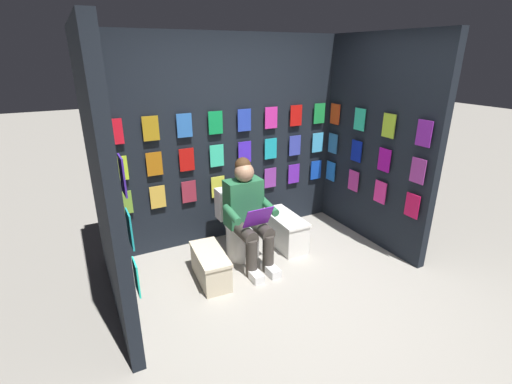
{
  "coord_description": "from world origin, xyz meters",
  "views": [
    {
      "loc": [
        1.7,
        2.22,
        2.22
      ],
      "look_at": [
        0.05,
        -0.94,
        0.85
      ],
      "focal_mm": 25.61,
      "sensor_mm": 36.0,
      "label": 1
    }
  ],
  "objects": [
    {
      "name": "ground_plane",
      "position": [
        0.0,
        0.0,
        0.0
      ],
      "size": [
        30.0,
        30.0,
        0.0
      ],
      "primitive_type": "plane",
      "color": "#9E998E"
    },
    {
      "name": "display_wall_back",
      "position": [
        -0.0,
        -1.76,
        1.22
      ],
      "size": [
        3.03,
        0.14,
        2.44
      ],
      "color": "black",
      "rests_on": "ground"
    },
    {
      "name": "comic_longbox_far",
      "position": [
        0.62,
        -0.86,
        0.16
      ],
      "size": [
        0.33,
        0.65,
        0.32
      ],
      "rotation": [
        0.0,
        0.0,
        -0.08
      ],
      "color": "beige",
      "rests_on": "ground"
    },
    {
      "name": "comic_longbox_near",
      "position": [
        -0.45,
        -1.14,
        0.19
      ],
      "size": [
        0.32,
        0.7,
        0.39
      ],
      "rotation": [
        0.0,
        0.0,
        -0.02
      ],
      "color": "white",
      "rests_on": "ground"
    },
    {
      "name": "display_wall_left",
      "position": [
        -1.51,
        -0.85,
        1.22
      ],
      "size": [
        0.14,
        1.71,
        2.44
      ],
      "color": "black",
      "rests_on": "ground"
    },
    {
      "name": "person_reading",
      "position": [
        0.11,
        -0.99,
        0.6
      ],
      "size": [
        0.53,
        0.68,
        1.19
      ],
      "rotation": [
        0.0,
        0.0,
        0.01
      ],
      "color": "#286B42",
      "rests_on": "ground"
    },
    {
      "name": "toilet",
      "position": [
        0.12,
        -1.22,
        0.33
      ],
      "size": [
        0.41,
        0.56,
        0.77
      ],
      "rotation": [
        0.0,
        0.0,
        0.01
      ],
      "color": "white",
      "rests_on": "ground"
    },
    {
      "name": "display_wall_right",
      "position": [
        1.51,
        -0.85,
        1.22
      ],
      "size": [
        0.14,
        1.71,
        2.44
      ],
      "color": "black",
      "rests_on": "ground"
    }
  ]
}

